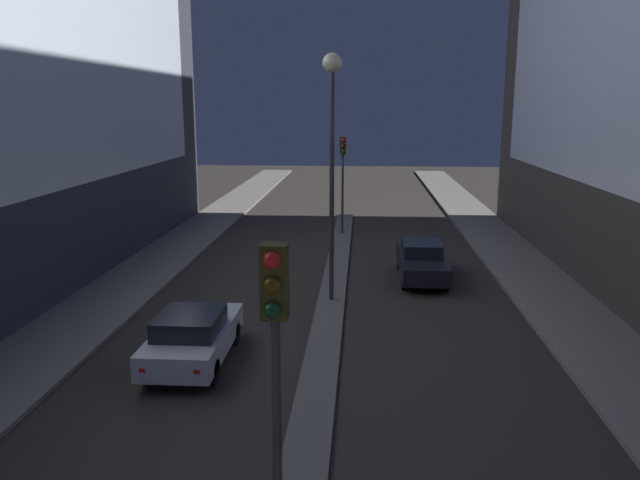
{
  "coord_description": "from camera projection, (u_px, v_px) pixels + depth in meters",
  "views": [
    {
      "loc": [
        1.01,
        -3.48,
        6.66
      ],
      "look_at": [
        -0.78,
        22.76,
        0.95
      ],
      "focal_mm": 35.0,
      "sensor_mm": 36.0,
      "label": 1
    }
  ],
  "objects": [
    {
      "name": "median_strip",
      "position": [
        332.0,
        296.0,
        21.99
      ],
      "size": [
        0.93,
        33.14,
        0.12
      ],
      "color": "#66605B",
      "rests_on": "ground"
    },
    {
      "name": "traffic_light_near",
      "position": [
        275.0,
        354.0,
        7.45
      ],
      "size": [
        0.32,
        0.42,
        4.97
      ],
      "color": "#383838",
      "rests_on": "median_strip"
    },
    {
      "name": "traffic_light_mid",
      "position": [
        343.0,
        163.0,
        31.6
      ],
      "size": [
        0.32,
        0.42,
        4.97
      ],
      "color": "#383838",
      "rests_on": "median_strip"
    },
    {
      "name": "street_lamp",
      "position": [
        332.0,
        119.0,
        20.14
      ],
      "size": [
        0.63,
        0.63,
        8.16
      ],
      "color": "#383838",
      "rests_on": "median_strip"
    },
    {
      "name": "car_left_lane",
      "position": [
        193.0,
        336.0,
        16.29
      ],
      "size": [
        1.83,
        4.23,
        1.45
      ],
      "color": "silver",
      "rests_on": "ground"
    },
    {
      "name": "car_right_lane",
      "position": [
        422.0,
        261.0,
        24.21
      ],
      "size": [
        1.72,
        4.57,
        1.43
      ],
      "color": "black",
      "rests_on": "ground"
    }
  ]
}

